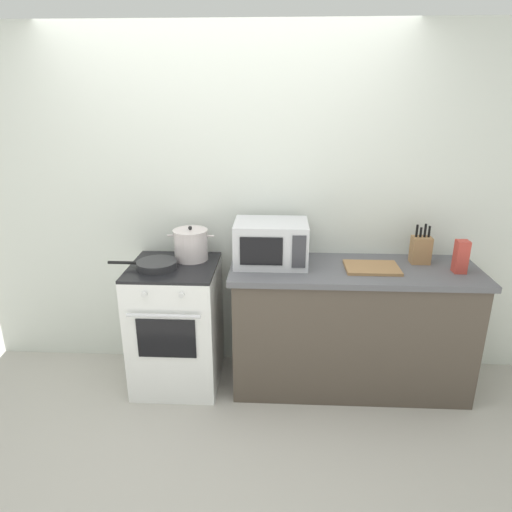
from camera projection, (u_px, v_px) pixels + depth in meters
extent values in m
plane|color=#B2ADA3|center=(216.00, 436.00, 2.87)|extent=(10.00, 10.00, 0.00)
cube|color=silver|center=(269.00, 207.00, 3.35)|extent=(4.40, 0.10, 2.50)
cube|color=#4C4238|center=(350.00, 330.00, 3.26)|extent=(1.64, 0.56, 0.88)
cube|color=#59595E|center=(354.00, 270.00, 3.11)|extent=(1.70, 0.60, 0.04)
cube|color=white|center=(177.00, 326.00, 3.30)|extent=(0.60, 0.60, 0.90)
cube|color=black|center=(173.00, 267.00, 3.14)|extent=(0.60, 0.60, 0.02)
cube|color=black|center=(166.00, 339.00, 2.99)|extent=(0.39, 0.01, 0.28)
cylinder|color=silver|center=(164.00, 316.00, 2.90)|extent=(0.48, 0.02, 0.02)
cylinder|color=silver|center=(144.00, 294.00, 2.88)|extent=(0.04, 0.02, 0.04)
cylinder|color=silver|center=(182.00, 295.00, 2.87)|extent=(0.04, 0.02, 0.04)
cylinder|color=silver|center=(191.00, 245.00, 3.23)|extent=(0.24, 0.24, 0.21)
cylinder|color=silver|center=(190.00, 231.00, 3.19)|extent=(0.25, 0.25, 0.01)
sphere|color=black|center=(190.00, 228.00, 3.18)|extent=(0.03, 0.03, 0.03)
cylinder|color=silver|center=(171.00, 235.00, 3.21)|extent=(0.05, 0.01, 0.01)
cylinder|color=silver|center=(210.00, 236.00, 3.19)|extent=(0.05, 0.01, 0.01)
cylinder|color=#28282B|center=(157.00, 265.00, 3.08)|extent=(0.27, 0.27, 0.05)
cylinder|color=black|center=(123.00, 263.00, 3.09)|extent=(0.20, 0.02, 0.02)
cube|color=silver|center=(271.00, 243.00, 3.13)|extent=(0.50, 0.36, 0.30)
cube|color=black|center=(261.00, 251.00, 2.96)|extent=(0.28, 0.01, 0.19)
cube|color=#38383D|center=(299.00, 252.00, 2.95)|extent=(0.09, 0.01, 0.22)
cube|color=#997047|center=(372.00, 268.00, 3.07)|extent=(0.36, 0.26, 0.02)
cube|color=#997047|center=(421.00, 250.00, 3.16)|extent=(0.13, 0.10, 0.19)
cylinder|color=black|center=(417.00, 231.00, 3.11)|extent=(0.02, 0.02, 0.09)
cylinder|color=black|center=(421.00, 232.00, 3.12)|extent=(0.02, 0.02, 0.07)
cylinder|color=black|center=(425.00, 230.00, 3.11)|extent=(0.02, 0.02, 0.09)
cylinder|color=black|center=(429.00, 232.00, 3.11)|extent=(0.02, 0.02, 0.08)
cube|color=#B73D33|center=(461.00, 257.00, 2.98)|extent=(0.08, 0.08, 0.22)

